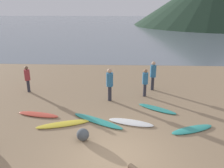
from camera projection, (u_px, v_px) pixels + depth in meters
The scene contains 13 objects.
ground_plane at pixel (119, 76), 17.52m from camera, with size 120.00×120.00×0.20m, color #997C5B.
ocean_water at pixel (122, 23), 67.59m from camera, with size 140.00×100.00×0.01m, color slate.
surfboard_0 at pixel (38, 114), 11.00m from camera, with size 2.05×0.48×0.09m, color #D84C38.
surfboard_1 at pixel (64, 124), 10.14m from camera, with size 2.39×0.51×0.08m, color yellow.
surfboard_2 at pixel (97, 121), 10.39m from camera, with size 2.66×0.46×0.10m, color teal.
surfboard_3 at pixel (131, 122), 10.27m from camera, with size 2.02×0.56×0.08m, color white.
surfboard_4 at pixel (157, 109), 11.63m from camera, with size 2.04×0.49×0.07m, color teal.
surfboard_5 at pixel (192, 129), 9.69m from camera, with size 2.00×0.51×0.08m, color teal.
person_0 at pixel (110, 82), 12.41m from camera, with size 0.36×0.36×1.80m.
person_1 at pixel (145, 80), 13.05m from camera, with size 0.32×0.32×1.60m.
person_2 at pixel (153, 73), 14.03m from camera, with size 0.36×0.36×1.79m.
person_3 at pixel (27, 77), 13.73m from camera, with size 0.32×0.32×1.59m.
beach_rock_far at pixel (83, 135), 8.91m from camera, with size 0.49×0.49×0.49m, color #464C51.
Camera 1 is at (0.20, -6.79, 4.95)m, focal length 37.25 mm.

